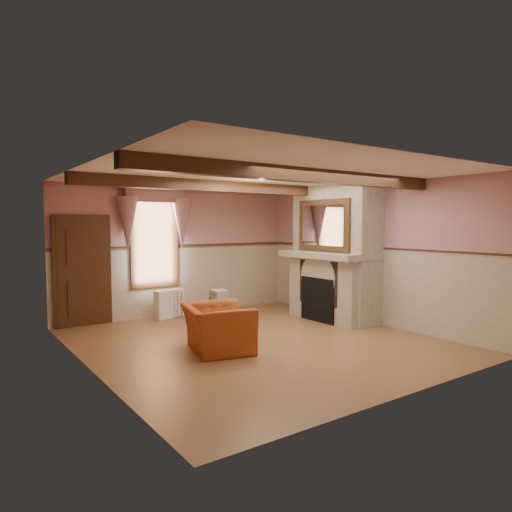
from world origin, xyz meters
TOP-DOWN VIEW (x-y plane):
  - floor at (0.00, 0.00)m, footprint 5.50×6.00m
  - ceiling at (0.00, 0.00)m, footprint 5.50×6.00m
  - wall_back at (0.00, 3.00)m, footprint 5.50×0.02m
  - wall_front at (0.00, -3.00)m, footprint 5.50×0.02m
  - wall_left at (-2.75, 0.00)m, footprint 0.02×6.00m
  - wall_right at (2.75, 0.00)m, footprint 0.02×6.00m
  - wainscot at (0.00, 0.00)m, footprint 5.50×6.00m
  - chair_rail at (0.00, 0.00)m, footprint 5.50×6.00m
  - firebox at (2.00, 0.60)m, footprint 0.20×0.95m
  - armchair at (-0.85, -0.11)m, footprint 1.22×1.32m
  - side_table at (-0.05, 1.13)m, footprint 0.77×0.77m
  - book_stack at (-0.08, 1.15)m, footprint 0.28×0.33m
  - radiator at (-0.41, 2.70)m, footprint 0.72×0.40m
  - bowl at (2.24, 0.36)m, footprint 0.35×0.35m
  - mantel_clock at (2.24, 1.25)m, footprint 0.14×0.24m
  - oil_lamp at (2.24, 0.96)m, footprint 0.11×0.11m
  - candle_red at (2.24, -0.09)m, footprint 0.06×0.06m
  - jar_yellow at (2.24, 0.12)m, footprint 0.06×0.06m
  - fireplace at (2.42, 0.60)m, footprint 0.85×2.00m
  - mantel at (2.24, 0.60)m, footprint 1.05×2.05m
  - overmantel_mirror at (2.06, 0.60)m, footprint 0.06×1.44m
  - door at (-2.10, 2.94)m, footprint 1.10×0.10m
  - window at (-0.60, 2.97)m, footprint 1.06×0.08m
  - window_drapes at (-0.60, 2.88)m, footprint 1.30×0.14m
  - ceiling_beam_front at (0.00, -1.20)m, footprint 5.50×0.18m
  - ceiling_beam_back at (0.00, 1.20)m, footprint 5.50×0.18m

SIDE VIEW (x-z plane):
  - floor at x=0.00m, z-range -0.01..0.01m
  - side_table at x=-0.05m, z-range 0.00..0.55m
  - radiator at x=-0.41m, z-range 0.00..0.60m
  - armchair at x=-0.85m, z-range 0.00..0.73m
  - firebox at x=2.00m, z-range 0.00..0.90m
  - book_stack at x=-0.08m, z-range 0.55..0.75m
  - wainscot at x=0.00m, z-range 0.00..1.50m
  - door at x=-2.10m, z-range 0.00..2.10m
  - mantel at x=2.24m, z-range 1.30..1.42m
  - wall_back at x=0.00m, z-range 0.00..2.80m
  - wall_front at x=0.00m, z-range 0.00..2.80m
  - wall_left at x=-2.75m, z-range 0.00..2.80m
  - wall_right at x=2.75m, z-range 0.00..2.80m
  - fireplace at x=2.42m, z-range 0.00..2.80m
  - bowl at x=2.24m, z-range 1.42..1.51m
  - jar_yellow at x=2.24m, z-range 1.42..1.54m
  - chair_rail at x=0.00m, z-range 1.46..1.54m
  - candle_red at x=2.24m, z-range 1.42..1.58m
  - mantel_clock at x=2.24m, z-range 1.42..1.62m
  - oil_lamp at x=2.24m, z-range 1.42..1.70m
  - window at x=-0.60m, z-range 0.64..2.66m
  - overmantel_mirror at x=2.06m, z-range 1.45..2.49m
  - window_drapes at x=-0.60m, z-range 1.55..2.95m
  - ceiling_beam_front at x=0.00m, z-range 2.60..2.80m
  - ceiling_beam_back at x=0.00m, z-range 2.60..2.80m
  - ceiling at x=0.00m, z-range 2.79..2.80m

